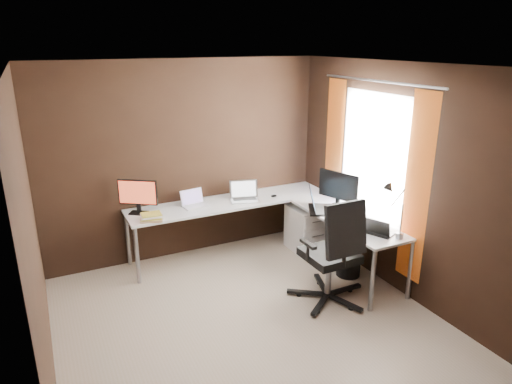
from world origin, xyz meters
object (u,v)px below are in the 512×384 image
(laptop_white, at_px, (194,202))
(wastebasket, at_px, (349,262))
(monitor_right, at_px, (339,187))
(laptop_black_small, at_px, (379,231))
(desk_lamp, at_px, (394,204))
(laptop_black_big, at_px, (318,206))
(book_stack, at_px, (151,217))
(laptop_silver, at_px, (244,196))
(office_chair, at_px, (331,271))
(drawer_pedestal, at_px, (307,228))
(monitor_left, at_px, (138,195))

(laptop_white, xyz_separation_m, wastebasket, (1.51, -1.23, -0.61))
(monitor_right, height_order, laptop_black_small, monitor_right)
(desk_lamp, bearing_deg, laptop_black_big, 128.53)
(laptop_black_big, xyz_separation_m, laptop_black_small, (0.18, -0.90, -0.02))
(book_stack, bearing_deg, laptop_black_small, -35.44)
(laptop_white, bearing_deg, wastebasket, -46.99)
(laptop_black_big, distance_m, desk_lamp, 1.08)
(laptop_silver, xyz_separation_m, laptop_black_big, (0.64, -0.75, 0.01))
(laptop_white, distance_m, laptop_black_small, 2.27)
(laptop_black_big, height_order, wastebasket, laptop_black_big)
(book_stack, bearing_deg, laptop_white, 22.30)
(laptop_black_small, xyz_separation_m, wastebasket, (0.02, 0.49, -0.61))
(monitor_right, distance_m, laptop_black_big, 0.35)
(laptop_white, bearing_deg, laptop_black_big, -40.08)
(monitor_right, relative_size, laptop_silver, 1.26)
(laptop_black_big, distance_m, laptop_black_small, 0.92)
(book_stack, height_order, desk_lamp, desk_lamp)
(laptop_black_big, relative_size, book_stack, 1.74)
(laptop_white, height_order, office_chair, office_chair)
(laptop_silver, bearing_deg, drawer_pedestal, -6.73)
(laptop_black_small, bearing_deg, laptop_black_big, -12.87)
(laptop_black_big, distance_m, book_stack, 1.98)
(laptop_black_big, xyz_separation_m, office_chair, (-0.32, -0.78, -0.44))
(desk_lamp, bearing_deg, monitor_left, 164.68)
(office_chair, relative_size, wastebasket, 3.62)
(laptop_black_small, relative_size, book_stack, 1.11)
(laptop_white, bearing_deg, drawer_pedestal, -23.10)
(laptop_white, height_order, laptop_silver, laptop_silver)
(monitor_left, xyz_separation_m, desk_lamp, (2.22, -1.87, 0.14))
(office_chair, bearing_deg, drawer_pedestal, 68.91)
(laptop_black_small, bearing_deg, laptop_white, 16.48)
(laptop_silver, xyz_separation_m, wastebasket, (0.84, -1.15, -0.62))
(laptop_black_small, bearing_deg, drawer_pedestal, -22.17)
(laptop_black_big, height_order, book_stack, laptop_black_big)
(laptop_black_small, relative_size, office_chair, 0.27)
(drawer_pedestal, distance_m, laptop_black_big, 0.66)
(laptop_black_big, height_order, office_chair, office_chair)
(drawer_pedestal, bearing_deg, laptop_black_small, -87.88)
(wastebasket, bearing_deg, laptop_black_small, -92.43)
(wastebasket, bearing_deg, laptop_black_big, 116.57)
(laptop_white, xyz_separation_m, laptop_silver, (0.66, -0.07, 0.01))
(monitor_left, xyz_separation_m, laptop_white, (0.67, -0.05, -0.19))
(laptop_white, relative_size, laptop_black_small, 0.98)
(monitor_right, distance_m, desk_lamp, 1.00)
(monitor_right, xyz_separation_m, laptop_silver, (-0.92, 0.76, -0.21))
(monitor_right, xyz_separation_m, book_stack, (-2.18, 0.59, -0.22))
(book_stack, xyz_separation_m, office_chair, (1.57, -1.36, -0.42))
(monitor_right, relative_size, laptop_black_big, 1.03)
(laptop_silver, height_order, laptop_black_big, laptop_black_big)
(drawer_pedestal, bearing_deg, laptop_black_big, -107.07)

